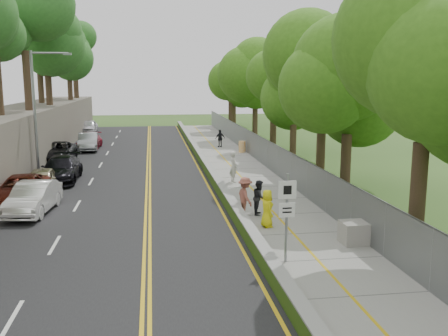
{
  "coord_description": "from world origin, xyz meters",
  "views": [
    {
      "loc": [
        -3.42,
        -18.92,
        6.29
      ],
      "look_at": [
        0.5,
        8.0,
        1.4
      ],
      "focal_mm": 40.0,
      "sensor_mm": 36.0,
      "label": 1
    }
  ],
  "objects": [
    {
      "name": "streetlight",
      "position": [
        -10.46,
        14.0,
        4.64
      ],
      "size": [
        2.52,
        0.22,
        8.0
      ],
      "color": "gray",
      "rests_on": "ground"
    },
    {
      "name": "trees_fenceside",
      "position": [
        7.0,
        15.0,
        7.0
      ],
      "size": [
        7.0,
        66.0,
        14.0
      ],
      "primitive_type": null,
      "color": "#45821E",
      "rests_on": "ground"
    },
    {
      "name": "construction_barrel",
      "position": [
        4.21,
        22.7,
        0.54
      ],
      "size": [
        0.59,
        0.59,
        0.98
      ],
      "primitive_type": "cylinder",
      "color": "#FF8D00",
      "rests_on": "sidewalk"
    },
    {
      "name": "chainlink_fence",
      "position": [
        4.65,
        15.0,
        1.0
      ],
      "size": [
        0.04,
        66.0,
        2.0
      ],
      "primitive_type": "cube",
      "color": "slate",
      "rests_on": "ground"
    },
    {
      "name": "car_1",
      "position": [
        -9.0,
        4.9,
        0.77
      ],
      "size": [
        1.97,
        4.56,
        1.46
      ],
      "primitive_type": "imported",
      "rotation": [
        0.0,
        0.0,
        -0.1
      ],
      "color": "white",
      "rests_on": "road"
    },
    {
      "name": "sidewalk",
      "position": [
        2.55,
        15.0,
        0.03
      ],
      "size": [
        4.2,
        66.0,
        0.05
      ],
      "primitive_type": "cube",
      "color": "gray",
      "rests_on": "ground"
    },
    {
      "name": "car_8",
      "position": [
        -10.6,
        39.95,
        0.82
      ],
      "size": [
        1.94,
        4.62,
        1.56
      ],
      "primitive_type": "imported",
      "rotation": [
        0.0,
        0.0,
        -0.02
      ],
      "color": "white",
      "rests_on": "road"
    },
    {
      "name": "car_4",
      "position": [
        -9.56,
        9.35,
        0.71
      ],
      "size": [
        1.75,
        3.99,
        1.34
      ],
      "primitive_type": "imported",
      "rotation": [
        0.0,
        0.0,
        0.04
      ],
      "color": "tan",
      "rests_on": "road"
    },
    {
      "name": "car_7",
      "position": [
        -9.0,
        27.05,
        0.71
      ],
      "size": [
        2.05,
        4.69,
        1.34
      ],
      "primitive_type": "imported",
      "rotation": [
        0.0,
        0.0,
        -0.04
      ],
      "color": "maroon",
      "rests_on": "road"
    },
    {
      "name": "painter_3",
      "position": [
        0.75,
        2.98,
        0.95
      ],
      "size": [
        0.91,
        1.29,
        1.81
      ],
      "primitive_type": "imported",
      "rotation": [
        0.0,
        0.0,
        1.79
      ],
      "color": "#955042",
      "rests_on": "sidewalk"
    },
    {
      "name": "ground",
      "position": [
        0.0,
        0.0,
        0.0
      ],
      "size": [
        140.0,
        140.0,
        0.0
      ],
      "primitive_type": "plane",
      "color": "#33511E",
      "rests_on": "ground"
    },
    {
      "name": "car_6",
      "position": [
        -10.6,
        20.56,
        0.75
      ],
      "size": [
        2.45,
        5.18,
        1.43
      ],
      "primitive_type": "imported",
      "rotation": [
        0.0,
        0.0,
        0.01
      ],
      "color": "black",
      "rests_on": "road"
    },
    {
      "name": "painter_0",
      "position": [
        1.34,
        1.12,
        0.86
      ],
      "size": [
        0.61,
        0.85,
        1.62
      ],
      "primitive_type": "imported",
      "rotation": [
        0.0,
        0.0,
        1.7
      ],
      "color": "yellow",
      "rests_on": "sidewalk"
    },
    {
      "name": "painter_2",
      "position": [
        1.45,
        3.11,
        0.86
      ],
      "size": [
        0.8,
        0.92,
        1.62
      ],
      "primitive_type": "imported",
      "rotation": [
        0.0,
        0.0,
        1.3
      ],
      "color": "black",
      "rests_on": "sidewalk"
    },
    {
      "name": "car_2",
      "position": [
        -9.99,
        6.84,
        0.75
      ],
      "size": [
        2.58,
        5.19,
        1.41
      ],
      "primitive_type": "imported",
      "rotation": [
        0.0,
        0.0,
        0.05
      ],
      "color": "#5B1C11",
      "rests_on": "road"
    },
    {
      "name": "concrete_block",
      "position": [
        4.3,
        -1.47,
        0.47
      ],
      "size": [
        1.27,
        0.96,
        0.84
      ],
      "primitive_type": "cube",
      "rotation": [
        0.0,
        0.0,
        0.01
      ],
      "color": "gray",
      "rests_on": "sidewalk"
    },
    {
      "name": "car_5",
      "position": [
        -9.0,
        26.02,
        0.8
      ],
      "size": [
        1.97,
        4.74,
        1.53
      ],
      "primitive_type": "imported",
      "rotation": [
        0.0,
        0.0,
        0.08
      ],
      "color": "#9FA3A7",
      "rests_on": "road"
    },
    {
      "name": "signpost",
      "position": [
        1.05,
        -3.02,
        1.96
      ],
      "size": [
        0.62,
        0.09,
        3.1
      ],
      "color": "gray",
      "rests_on": "sidewalk"
    },
    {
      "name": "jersey_barrier",
      "position": [
        0.25,
        15.0,
        0.3
      ],
      "size": [
        0.42,
        66.0,
        0.6
      ],
      "primitive_type": "cube",
      "color": "#69CC1A",
      "rests_on": "ground"
    },
    {
      "name": "person_far",
      "position": [
        2.8,
        26.26,
        0.86
      ],
      "size": [
        1.02,
        0.67,
        1.62
      ],
      "primitive_type": "imported",
      "rotation": [
        0.0,
        0.0,
        3.45
      ],
      "color": "black",
      "rests_on": "sidewalk"
    },
    {
      "name": "painter_1",
      "position": [
        1.45,
        10.55,
        0.99
      ],
      "size": [
        0.6,
        0.77,
        1.89
      ],
      "primitive_type": "imported",
      "rotation": [
        0.0,
        0.0,
        1.8
      ],
      "color": "beige",
      "rests_on": "sidewalk"
    },
    {
      "name": "road",
      "position": [
        -5.4,
        15.0,
        0.02
      ],
      "size": [
        11.2,
        66.0,
        0.04
      ],
      "primitive_type": "cube",
      "color": "black",
      "rests_on": "ground"
    },
    {
      "name": "car_3",
      "position": [
        -9.0,
        12.36,
        0.8
      ],
      "size": [
        2.13,
        5.23,
        1.52
      ],
      "primitive_type": "imported",
      "rotation": [
        0.0,
        0.0,
        -0.0
      ],
      "color": "black",
      "rests_on": "road"
    }
  ]
}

